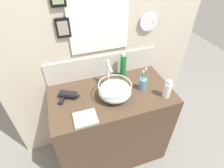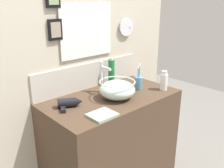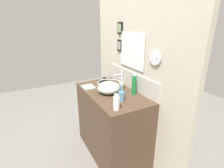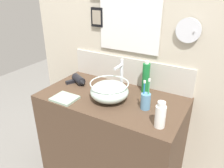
{
  "view_description": "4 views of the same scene",
  "coord_description": "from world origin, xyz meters",
  "px_view_note": "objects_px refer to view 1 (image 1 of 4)",
  "views": [
    {
      "loc": [
        -0.33,
        -1.01,
        1.84
      ],
      "look_at": [
        0.0,
        0.0,
        0.96
      ],
      "focal_mm": 28.0,
      "sensor_mm": 36.0,
      "label": 1
    },
    {
      "loc": [
        -1.16,
        -1.27,
        1.55
      ],
      "look_at": [
        0.0,
        0.0,
        0.96
      ],
      "focal_mm": 40.0,
      "sensor_mm": 36.0,
      "label": 2
    },
    {
      "loc": [
        1.68,
        -0.89,
        1.64
      ],
      "look_at": [
        0.0,
        0.0,
        0.96
      ],
      "focal_mm": 28.0,
      "sensor_mm": 36.0,
      "label": 3
    },
    {
      "loc": [
        0.68,
        -1.17,
        1.59
      ],
      "look_at": [
        0.0,
        0.0,
        0.96
      ],
      "focal_mm": 35.0,
      "sensor_mm": 36.0,
      "label": 4
    }
  ],
  "objects_px": {
    "hand_towel": "(85,118)",
    "toothbrush_cup": "(143,84)",
    "faucet": "(108,72)",
    "glass_bowl_sink": "(115,91)",
    "hair_drier": "(69,95)",
    "shampoo_bottle": "(167,89)",
    "lotion_bottle": "(123,66)"
  },
  "relations": [
    {
      "from": "toothbrush_cup",
      "to": "hand_towel",
      "type": "bearing_deg",
      "value": -162.39
    },
    {
      "from": "lotion_bottle",
      "to": "hand_towel",
      "type": "xyz_separation_m",
      "value": [
        -0.43,
        -0.39,
        -0.11
      ]
    },
    {
      "from": "hand_towel",
      "to": "faucet",
      "type": "bearing_deg",
      "value": 48.92
    },
    {
      "from": "shampoo_bottle",
      "to": "lotion_bottle",
      "type": "bearing_deg",
      "value": 123.04
    },
    {
      "from": "hair_drier",
      "to": "toothbrush_cup",
      "type": "xyz_separation_m",
      "value": [
        0.6,
        -0.09,
        0.03
      ]
    },
    {
      "from": "hand_towel",
      "to": "toothbrush_cup",
      "type": "bearing_deg",
      "value": 17.61
    },
    {
      "from": "faucet",
      "to": "shampoo_bottle",
      "type": "height_order",
      "value": "faucet"
    },
    {
      "from": "glass_bowl_sink",
      "to": "toothbrush_cup",
      "type": "xyz_separation_m",
      "value": [
        0.25,
        0.02,
        -0.01
      ]
    },
    {
      "from": "faucet",
      "to": "lotion_bottle",
      "type": "xyz_separation_m",
      "value": [
        0.16,
        0.08,
        -0.03
      ]
    },
    {
      "from": "faucet",
      "to": "hair_drier",
      "type": "distance_m",
      "value": 0.37
    },
    {
      "from": "glass_bowl_sink",
      "to": "faucet",
      "type": "height_order",
      "value": "faucet"
    },
    {
      "from": "shampoo_bottle",
      "to": "toothbrush_cup",
      "type": "bearing_deg",
      "value": 135.49
    },
    {
      "from": "glass_bowl_sink",
      "to": "shampoo_bottle",
      "type": "bearing_deg",
      "value": -16.89
    },
    {
      "from": "hair_drier",
      "to": "lotion_bottle",
      "type": "bearing_deg",
      "value": 14.81
    },
    {
      "from": "faucet",
      "to": "lotion_bottle",
      "type": "distance_m",
      "value": 0.18
    },
    {
      "from": "glass_bowl_sink",
      "to": "toothbrush_cup",
      "type": "bearing_deg",
      "value": 4.33
    },
    {
      "from": "faucet",
      "to": "toothbrush_cup",
      "type": "bearing_deg",
      "value": -29.63
    },
    {
      "from": "hand_towel",
      "to": "lotion_bottle",
      "type": "bearing_deg",
      "value": 41.84
    },
    {
      "from": "faucet",
      "to": "hair_drier",
      "type": "height_order",
      "value": "faucet"
    },
    {
      "from": "glass_bowl_sink",
      "to": "hair_drier",
      "type": "relative_size",
      "value": 1.36
    },
    {
      "from": "glass_bowl_sink",
      "to": "lotion_bottle",
      "type": "relative_size",
      "value": 1.09
    },
    {
      "from": "toothbrush_cup",
      "to": "hair_drier",
      "type": "bearing_deg",
      "value": 171.81
    },
    {
      "from": "hair_drier",
      "to": "shampoo_bottle",
      "type": "distance_m",
      "value": 0.78
    },
    {
      "from": "shampoo_bottle",
      "to": "faucet",
      "type": "bearing_deg",
      "value": 144.35
    },
    {
      "from": "lotion_bottle",
      "to": "faucet",
      "type": "bearing_deg",
      "value": -154.71
    },
    {
      "from": "toothbrush_cup",
      "to": "hand_towel",
      "type": "distance_m",
      "value": 0.55
    },
    {
      "from": "glass_bowl_sink",
      "to": "lotion_bottle",
      "type": "bearing_deg",
      "value": 56.06
    },
    {
      "from": "hair_drier",
      "to": "shampoo_bottle",
      "type": "height_order",
      "value": "shampoo_bottle"
    },
    {
      "from": "faucet",
      "to": "shampoo_bottle",
      "type": "relative_size",
      "value": 1.55
    },
    {
      "from": "faucet",
      "to": "toothbrush_cup",
      "type": "xyz_separation_m",
      "value": [
        0.25,
        -0.14,
        -0.08
      ]
    },
    {
      "from": "hair_drier",
      "to": "hand_towel",
      "type": "distance_m",
      "value": 0.27
    },
    {
      "from": "faucet",
      "to": "glass_bowl_sink",
      "type": "bearing_deg",
      "value": -90.0
    }
  ]
}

